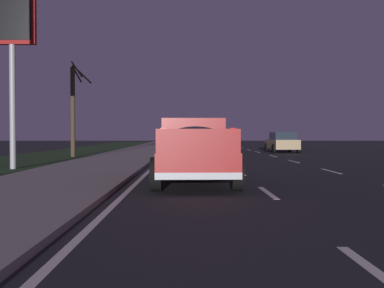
{
  "coord_description": "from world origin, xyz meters",
  "views": [
    {
      "loc": [
        -0.81,
        3.67,
        1.41
      ],
      "look_at": [
        11.96,
        3.56,
        1.14
      ],
      "focal_mm": 44.87,
      "sensor_mm": 36.0,
      "label": 1
    }
  ],
  "objects_px": {
    "sedan_tan": "(282,142)",
    "gas_price_sign": "(12,34)",
    "sedan_silver": "(190,141)",
    "bare_tree_far": "(73,108)",
    "pickup_truck": "(194,149)"
  },
  "relations": [
    {
      "from": "sedan_tan",
      "to": "gas_price_sign",
      "type": "distance_m",
      "value": 22.68
    },
    {
      "from": "sedan_silver",
      "to": "bare_tree_far",
      "type": "bearing_deg",
      "value": 148.58
    },
    {
      "from": "pickup_truck",
      "to": "sedan_tan",
      "type": "xyz_separation_m",
      "value": [
        22.73,
        -7.02,
        -0.2
      ]
    },
    {
      "from": "pickup_truck",
      "to": "bare_tree_far",
      "type": "relative_size",
      "value": 0.93
    },
    {
      "from": "sedan_tan",
      "to": "bare_tree_far",
      "type": "relative_size",
      "value": 0.75
    },
    {
      "from": "pickup_truck",
      "to": "sedan_silver",
      "type": "distance_m",
      "value": 27.75
    },
    {
      "from": "pickup_truck",
      "to": "sedan_silver",
      "type": "xyz_separation_m",
      "value": [
        27.75,
        -0.03,
        -0.2
      ]
    },
    {
      "from": "sedan_silver",
      "to": "bare_tree_far",
      "type": "distance_m",
      "value": 14.05
    },
    {
      "from": "sedan_tan",
      "to": "bare_tree_far",
      "type": "distance_m",
      "value": 15.93
    },
    {
      "from": "pickup_truck",
      "to": "sedan_silver",
      "type": "bearing_deg",
      "value": -0.05
    },
    {
      "from": "bare_tree_far",
      "to": "pickup_truck",
      "type": "bearing_deg",
      "value": -155.62
    },
    {
      "from": "pickup_truck",
      "to": "gas_price_sign",
      "type": "distance_m",
      "value": 10.22
    },
    {
      "from": "gas_price_sign",
      "to": "bare_tree_far",
      "type": "height_order",
      "value": "gas_price_sign"
    },
    {
      "from": "sedan_silver",
      "to": "gas_price_sign",
      "type": "height_order",
      "value": "gas_price_sign"
    },
    {
      "from": "sedan_tan",
      "to": "pickup_truck",
      "type": "bearing_deg",
      "value": 162.83
    }
  ]
}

